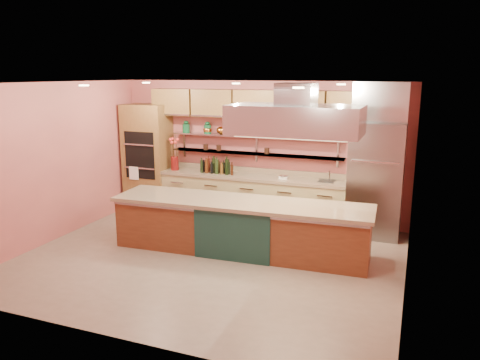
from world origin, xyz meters
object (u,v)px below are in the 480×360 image
at_px(refrigerator, 375,180).
at_px(kitchen_scale, 283,177).
at_px(copper_kettle, 221,130).
at_px(green_canister, 244,130).
at_px(island, 240,226).
at_px(flower_vase, 175,163).

relative_size(refrigerator, kitchen_scale, 13.16).
distance_m(copper_kettle, green_canister, 0.49).
relative_size(island, kitchen_scale, 26.45).
height_order(flower_vase, copper_kettle, copper_kettle).
relative_size(flower_vase, kitchen_scale, 1.83).
bearing_deg(refrigerator, green_canister, 175.03).
distance_m(refrigerator, green_canister, 2.76).
height_order(flower_vase, green_canister, green_canister).
xyz_separation_m(flower_vase, copper_kettle, (0.99, 0.22, 0.72)).
relative_size(flower_vase, green_canister, 1.46).
xyz_separation_m(island, copper_kettle, (-1.14, 1.87, 1.35)).
relative_size(refrigerator, green_canister, 10.54).
height_order(island, flower_vase, flower_vase).
bearing_deg(refrigerator, island, -140.62).
relative_size(copper_kettle, green_canister, 1.00).
height_order(island, green_canister, green_canister).
bearing_deg(green_canister, refrigerator, -4.97).
distance_m(flower_vase, copper_kettle, 1.24).
height_order(kitchen_scale, green_canister, green_canister).
xyz_separation_m(island, green_canister, (-0.65, 1.87, 1.37)).
bearing_deg(copper_kettle, kitchen_scale, -8.90).
height_order(refrigerator, green_canister, refrigerator).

